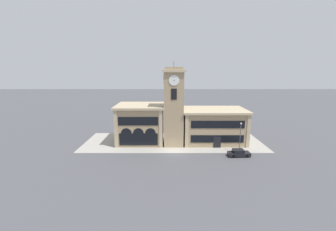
% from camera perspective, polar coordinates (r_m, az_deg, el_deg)
% --- Properties ---
extents(ground_plane, '(300.00, 300.00, 0.00)m').
position_cam_1_polar(ground_plane, '(44.80, 1.53, -9.67)').
color(ground_plane, '#4C4C51').
extents(sidewalk_kerb, '(39.70, 14.10, 0.15)m').
position_cam_1_polar(sidewalk_kerb, '(51.41, 1.32, -6.75)').
color(sidewalk_kerb, '#A39E93').
rests_on(sidewalk_kerb, ground_plane).
extents(clock_tower, '(4.78, 4.78, 17.96)m').
position_cam_1_polar(clock_tower, '(47.58, 1.42, 2.13)').
color(clock_tower, tan).
rests_on(clock_tower, ground_plane).
extents(town_hall_left_wing, '(10.73, 9.65, 8.58)m').
position_cam_1_polar(town_hall_left_wing, '(51.12, -6.94, -1.99)').
color(town_hall_left_wing, tan).
rests_on(town_hall_left_wing, ground_plane).
extents(town_hall_right_wing, '(14.21, 9.65, 7.59)m').
position_cam_1_polar(town_hall_right_wing, '(51.91, 11.42, -2.49)').
color(town_hall_right_wing, tan).
rests_on(town_hall_right_wing, ground_plane).
extents(parked_car_near, '(4.17, 1.92, 1.40)m').
position_cam_1_polar(parked_car_near, '(45.30, 17.48, -9.00)').
color(parked_car_near, black).
rests_on(parked_car_near, ground_plane).
extents(street_lamp, '(0.36, 0.36, 5.94)m').
position_cam_1_polar(street_lamp, '(46.47, 17.90, -4.22)').
color(street_lamp, '#4C4C51').
rests_on(street_lamp, sidewalk_kerb).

